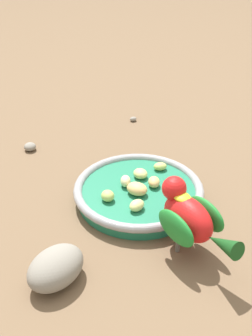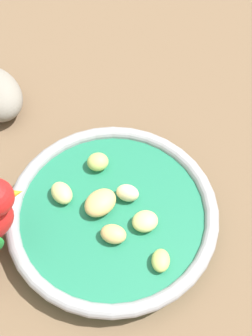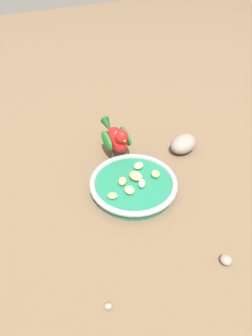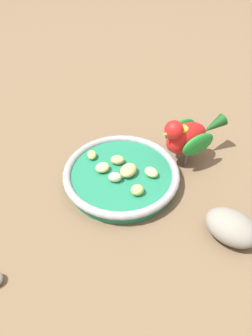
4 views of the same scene
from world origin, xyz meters
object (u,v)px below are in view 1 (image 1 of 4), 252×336
apple_piece_1 (108,196)px  apple_piece_4 (140,174)px  apple_piece_2 (160,166)px  apple_piece_3 (137,205)px  pebble_0 (30,147)px  apple_piece_6 (154,182)px  feeding_bowl (139,192)px  parrot (189,217)px  pebble_1 (133,119)px  apple_piece_0 (139,188)px  rock_large (56,268)px  apple_piece_5 (125,181)px

apple_piece_1 → apple_piece_4: size_ratio=0.87×
apple_piece_1 → apple_piece_2: 0.14m
apple_piece_3 → pebble_0: apple_piece_3 is taller
apple_piece_6 → pebble_0: apple_piece_6 is taller
apple_piece_4 → apple_piece_2: bearing=85.9°
feeding_bowl → apple_piece_2: apple_piece_2 is taller
apple_piece_2 → parrot: size_ratio=0.15×
pebble_0 → apple_piece_1: bearing=0.4°
parrot → pebble_1: parrot is taller
apple_piece_4 → apple_piece_6: 0.04m
feeding_bowl → apple_piece_1: 0.07m
apple_piece_0 → parrot: 0.15m
apple_piece_3 → apple_piece_4: (-0.07, 0.07, -0.00)m
pebble_1 → parrot: bearing=-29.1°
feeding_bowl → apple_piece_1: apple_piece_1 is taller
rock_large → pebble_0: (-0.36, 0.15, -0.02)m
pebble_0 → feeding_bowl: bearing=12.8°
apple_piece_2 → pebble_0: size_ratio=0.98×
apple_piece_0 → apple_piece_4: (-0.04, 0.03, -0.00)m
apple_piece_4 → pebble_0: 0.28m
apple_piece_0 → rock_large: 0.22m
feeding_bowl → apple_piece_6: (0.01, 0.03, 0.02)m
apple_piece_5 → feeding_bowl: bearing=28.9°
apple_piece_1 → apple_piece_6: bearing=78.8°
apple_piece_5 → parrot: (0.17, -0.01, 0.03)m
apple_piece_0 → apple_piece_5: apple_piece_0 is taller
apple_piece_5 → apple_piece_2: bearing=90.3°
apple_piece_2 → parrot: bearing=-30.2°
apple_piece_2 → apple_piece_3: bearing=-59.6°
apple_piece_2 → pebble_1: (-0.23, 0.12, -0.03)m
apple_piece_1 → parrot: 0.17m
apple_piece_0 → rock_large: rock_large is taller
apple_piece_1 → apple_piece_5: apple_piece_5 is taller
apple_piece_0 → apple_piece_5: bearing=-169.8°
pebble_0 → rock_large: bearing=-23.1°
rock_large → apple_piece_6: bearing=104.8°
apple_piece_4 → rock_large: 0.27m
apple_piece_6 → rock_large: bearing=-75.2°
apple_piece_0 → apple_piece_2: (-0.03, 0.08, -0.00)m
apple_piece_3 → apple_piece_6: size_ratio=1.05×
apple_piece_1 → parrot: bearing=13.0°
apple_piece_6 → feeding_bowl: bearing=-109.5°
apple_piece_4 → pebble_1: apple_piece_4 is taller
parrot → apple_piece_3: bearing=12.2°
apple_piece_4 → apple_piece_0: bearing=-43.3°
feeding_bowl → apple_piece_4: 0.04m
feeding_bowl → apple_piece_3: (0.04, -0.04, 0.02)m
feeding_bowl → rock_large: rock_large is taller
feeding_bowl → apple_piece_3: bearing=-43.2°
apple_piece_3 → apple_piece_6: bearing=116.1°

